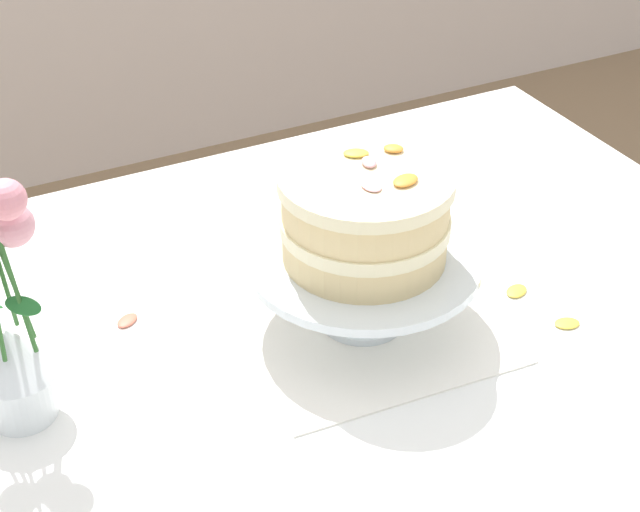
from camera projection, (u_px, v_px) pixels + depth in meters
name	position (u px, v px, depth m)	size (l,w,h in m)	color
dining_table	(300.00, 411.00, 1.29)	(1.40, 1.00, 0.74)	white
linen_napkin	(363.00, 322.00, 1.29)	(0.32, 0.32, 0.00)	white
cake_stand	(365.00, 269.00, 1.24)	(0.29, 0.29, 0.10)	silver
layer_cake	(366.00, 217.00, 1.20)	(0.21, 0.21, 0.12)	beige
flower_vase	(2.00, 313.00, 1.07)	(0.10, 0.10, 0.33)	silver
loose_petal_0	(127.00, 320.00, 1.29)	(0.03, 0.02, 0.01)	#E56B51
loose_petal_1	(517.00, 291.00, 1.34)	(0.03, 0.02, 0.01)	yellow
loose_petal_2	(567.00, 323.00, 1.29)	(0.03, 0.02, 0.00)	yellow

